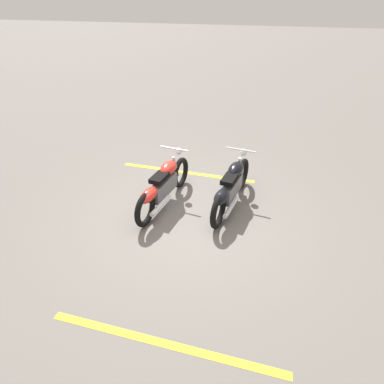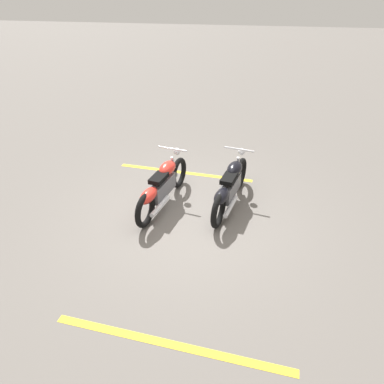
# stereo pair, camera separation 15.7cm
# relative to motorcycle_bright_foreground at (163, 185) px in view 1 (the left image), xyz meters

# --- Properties ---
(ground_plane) EXTENTS (60.00, 60.00, 0.00)m
(ground_plane) POSITION_rel_motorcycle_bright_foreground_xyz_m (0.34, 0.67, -0.46)
(ground_plane) COLOR #66605B
(motorcycle_bright_foreground) EXTENTS (2.20, 0.72, 1.04)m
(motorcycle_bright_foreground) POSITION_rel_motorcycle_bright_foreground_xyz_m (0.00, 0.00, 0.00)
(motorcycle_bright_foreground) COLOR black
(motorcycle_bright_foreground) RESTS_ON ground
(motorcycle_dark_foreground) EXTENTS (2.20, 0.72, 1.04)m
(motorcycle_dark_foreground) POSITION_rel_motorcycle_bright_foreground_xyz_m (-0.21, 1.33, 0.00)
(motorcycle_dark_foreground) COLOR black
(motorcycle_dark_foreground) RESTS_ON ground
(parking_stripe_near) EXTENTS (0.41, 3.20, 0.01)m
(parking_stripe_near) POSITION_rel_motorcycle_bright_foreground_xyz_m (-1.45, 0.18, -0.46)
(parking_stripe_near) COLOR yellow
(parking_stripe_near) RESTS_ON ground
(parking_stripe_mid) EXTENTS (0.41, 3.20, 0.01)m
(parking_stripe_mid) POSITION_rel_motorcycle_bright_foreground_xyz_m (3.13, 0.84, -0.46)
(parking_stripe_mid) COLOR yellow
(parking_stripe_mid) RESTS_ON ground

